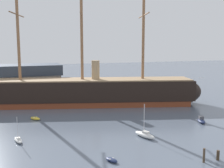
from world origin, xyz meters
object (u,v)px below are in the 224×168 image
(sailboat_near_centre, at_px, (145,135))
(mooring_piling_left_pair, at_px, (218,155))
(dinghy_foreground_left, at_px, (112,160))
(motorboat_mid_right, at_px, (201,120))
(seagull_in_flight, at_px, (201,78))
(dinghy_alongside_bow, at_px, (35,118))
(tall_ship, at_px, (83,91))
(motorboat_distant_centre, at_px, (90,92))
(mooring_piling_nearest, at_px, (204,155))
(sailboat_mid_left, at_px, (18,140))

(sailboat_near_centre, bearing_deg, mooring_piling_left_pair, -65.72)
(mooring_piling_left_pair, bearing_deg, dinghy_foreground_left, 163.00)
(motorboat_mid_right, distance_m, seagull_in_flight, 12.59)
(dinghy_foreground_left, height_order, mooring_piling_left_pair, mooring_piling_left_pair)
(dinghy_alongside_bow, bearing_deg, tall_ship, 40.08)
(dinghy_alongside_bow, xyz_separation_m, mooring_piling_left_pair, (22.59, -30.00, 0.39))
(motorboat_distant_centre, bearing_deg, dinghy_alongside_bow, -125.77)
(dinghy_alongside_bow, bearing_deg, dinghy_foreground_left, -71.89)
(dinghy_alongside_bow, bearing_deg, sailboat_near_centre, -46.29)
(tall_ship, height_order, mooring_piling_nearest, tall_ship)
(motorboat_mid_right, bearing_deg, mooring_piling_left_pair, -119.98)
(dinghy_foreground_left, relative_size, dinghy_alongside_bow, 0.82)
(mooring_piling_left_pair, xyz_separation_m, seagull_in_flight, (4.43, 10.34, 9.51))
(sailboat_near_centre, distance_m, motorboat_mid_right, 15.59)
(motorboat_distant_centre, height_order, seagull_in_flight, seagull_in_flight)
(mooring_piling_nearest, distance_m, seagull_in_flight, 15.43)
(sailboat_near_centre, distance_m, seagull_in_flight, 13.96)
(tall_ship, xyz_separation_m, seagull_in_flight, (14.09, -30.54, 6.57))
(seagull_in_flight, bearing_deg, motorboat_mid_right, 50.40)
(motorboat_mid_right, distance_m, mooring_piling_nearest, 20.32)
(mooring_piling_nearest, bearing_deg, motorboat_distant_centre, 91.12)
(tall_ship, distance_m, sailboat_near_centre, 29.31)
(dinghy_foreground_left, height_order, sailboat_mid_left, sailboat_mid_left)
(motorboat_mid_right, relative_size, seagull_in_flight, 3.24)
(motorboat_distant_centre, relative_size, mooring_piling_nearest, 2.38)
(motorboat_distant_centre, xyz_separation_m, mooring_piling_nearest, (1.11, -56.57, 0.35))
(mooring_piling_left_pair, bearing_deg, seagull_in_flight, 66.81)
(sailboat_near_centre, relative_size, dinghy_alongside_bow, 2.15)
(sailboat_mid_left, relative_size, motorboat_mid_right, 1.23)
(sailboat_mid_left, distance_m, mooring_piling_left_pair, 31.17)
(sailboat_near_centre, bearing_deg, motorboat_distant_centre, 87.46)
(sailboat_mid_left, relative_size, dinghy_alongside_bow, 1.54)
(sailboat_mid_left, distance_m, mooring_piling_nearest, 29.23)
(motorboat_mid_right, xyz_separation_m, mooring_piling_nearest, (-11.86, -16.49, 0.53))
(mooring_piling_left_pair, bearing_deg, mooring_piling_nearest, -179.78)
(motorboat_mid_right, height_order, mooring_piling_nearest, mooring_piling_nearest)
(motorboat_distant_centre, relative_size, mooring_piling_left_pair, 3.41)
(sailboat_mid_left, distance_m, seagull_in_flight, 32.86)
(motorboat_mid_right, bearing_deg, motorboat_distant_centre, 107.93)
(seagull_in_flight, bearing_deg, dinghy_alongside_bow, 143.96)
(sailboat_mid_left, distance_m, motorboat_mid_right, 35.75)
(motorboat_distant_centre, distance_m, mooring_piling_nearest, 56.58)
(tall_ship, relative_size, seagull_in_flight, 64.47)
(motorboat_distant_centre, bearing_deg, dinghy_foreground_left, -101.62)
(dinghy_foreground_left, distance_m, motorboat_distant_centre, 53.31)
(tall_ship, distance_m, mooring_piling_nearest, 41.62)
(sailboat_near_centre, height_order, seagull_in_flight, seagull_in_flight)
(sailboat_near_centre, relative_size, mooring_piling_nearest, 2.94)
(dinghy_foreground_left, height_order, seagull_in_flight, seagull_in_flight)
(mooring_piling_nearest, distance_m, mooring_piling_left_pair, 2.37)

